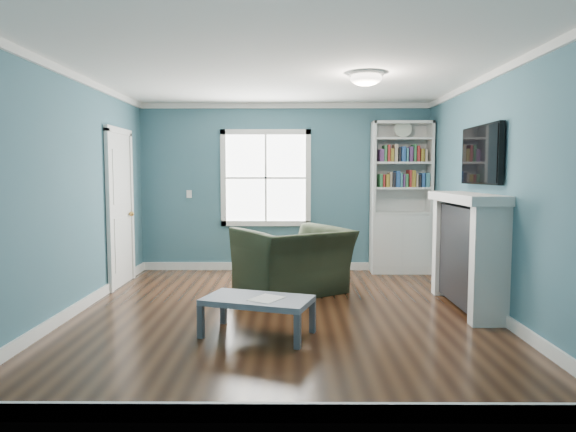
{
  "coord_description": "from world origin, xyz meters",
  "views": [
    {
      "loc": [
        0.09,
        -5.52,
        1.52
      ],
      "look_at": [
        0.06,
        0.4,
        1.03
      ],
      "focal_mm": 32.0,
      "sensor_mm": 36.0,
      "label": 1
    }
  ],
  "objects": [
    {
      "name": "trim",
      "position": [
        0.0,
        0.0,
        1.24
      ],
      "size": [
        4.5,
        5.0,
        2.6
      ],
      "color": "white",
      "rests_on": "ground"
    },
    {
      "name": "ceiling_fixture",
      "position": [
        0.9,
        0.1,
        2.55
      ],
      "size": [
        0.38,
        0.38,
        0.15
      ],
      "color": "white",
      "rests_on": "room_walls"
    },
    {
      "name": "window",
      "position": [
        -0.3,
        2.49,
        1.45
      ],
      "size": [
        1.4,
        0.06,
        1.5
      ],
      "color": "white",
      "rests_on": "room_walls"
    },
    {
      "name": "recliner",
      "position": [
        0.12,
        0.93,
        0.56
      ],
      "size": [
        1.52,
        1.38,
        1.11
      ],
      "primitive_type": "imported",
      "rotation": [
        0.0,
        0.0,
        -2.58
      ],
      "color": "black",
      "rests_on": "ground"
    },
    {
      "name": "fireplace",
      "position": [
        2.08,
        0.2,
        0.64
      ],
      "size": [
        0.44,
        1.58,
        1.3
      ],
      "color": "black",
      "rests_on": "ground"
    },
    {
      "name": "bookshelf",
      "position": [
        1.77,
        2.3,
        0.92
      ],
      "size": [
        0.9,
        0.35,
        2.31
      ],
      "color": "silver",
      "rests_on": "ground"
    },
    {
      "name": "room_walls",
      "position": [
        0.0,
        0.0,
        1.58
      ],
      "size": [
        5.0,
        5.0,
        5.0
      ],
      "color": "#406A79",
      "rests_on": "ground"
    },
    {
      "name": "tv",
      "position": [
        2.2,
        0.2,
        1.72
      ],
      "size": [
        0.06,
        1.1,
        0.65
      ],
      "primitive_type": "cube",
      "color": "black",
      "rests_on": "fireplace"
    },
    {
      "name": "coffee_table",
      "position": [
        -0.22,
        -0.79,
        0.31
      ],
      "size": [
        1.11,
        0.82,
        0.36
      ],
      "rotation": [
        0.0,
        0.0,
        -0.31
      ],
      "color": "#464B54",
      "rests_on": "ground"
    },
    {
      "name": "door",
      "position": [
        -2.22,
        1.4,
        1.07
      ],
      "size": [
        0.12,
        0.98,
        2.17
      ],
      "color": "silver",
      "rests_on": "ground"
    },
    {
      "name": "paper_sheet",
      "position": [
        -0.13,
        -0.84,
        0.36
      ],
      "size": [
        0.37,
        0.39,
        0.0
      ],
      "primitive_type": "cube",
      "rotation": [
        0.0,
        0.0,
        -0.56
      ],
      "color": "white",
      "rests_on": "coffee_table"
    },
    {
      "name": "floor",
      "position": [
        0.0,
        0.0,
        0.0
      ],
      "size": [
        5.0,
        5.0,
        0.0
      ],
      "primitive_type": "plane",
      "color": "black",
      "rests_on": "ground"
    },
    {
      "name": "light_switch",
      "position": [
        -1.5,
        2.48,
        1.2
      ],
      "size": [
        0.08,
        0.01,
        0.12
      ],
      "primitive_type": "cube",
      "color": "white",
      "rests_on": "room_walls"
    }
  ]
}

